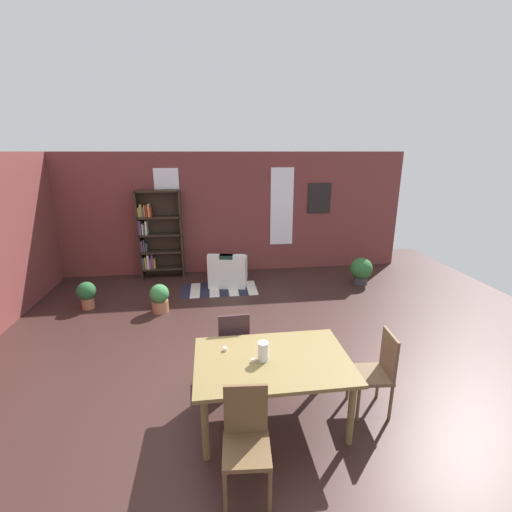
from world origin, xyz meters
The scene contains 18 objects.
ground_plane centered at (0.00, 0.00, 0.00)m, with size 11.30×11.30×0.00m, color #35201D.
back_wall_brick centered at (0.00, 4.41, 1.42)m, with size 8.62×0.12×2.84m, color brown.
window_pane_0 centered at (-1.33, 4.34, 1.56)m, with size 0.55×0.02×1.84m, color white.
window_pane_1 centered at (1.33, 4.34, 1.56)m, with size 0.55×0.02×1.84m, color white.
dining_table centered at (0.21, -0.74, 0.66)m, with size 1.63×1.09×0.74m.
vase_on_table centered at (0.11, -0.74, 0.85)m, with size 0.11×0.11×0.20m, color silver.
tealight_candle_0 centered at (0.00, -0.76, 0.76)m, with size 0.04×0.04×0.03m, color silver.
tealight_candle_1 centered at (-0.28, -0.51, 0.76)m, with size 0.04×0.04×0.04m, color silver.
dining_chair_head_right centered at (1.39, -0.74, 0.51)m, with size 0.43×0.43×0.95m.
dining_chair_near_left centered at (-0.15, -1.51, 0.51)m, with size 0.43×0.43×0.95m.
dining_chair_far_left centered at (-0.16, 0.04, 0.51)m, with size 0.42×0.42×0.95m.
bookshelf_tall centered at (-1.60, 4.16, 1.01)m, with size 0.99×0.31×2.02m.
armchair_white centered at (-0.03, 3.45, 0.28)m, with size 0.92×0.92×0.75m.
potted_plant_by_shelf centered at (-1.36, 2.19, 0.28)m, with size 0.35×0.35×0.53m.
potted_plant_corner centered at (-2.72, 2.52, 0.30)m, with size 0.34×0.34×0.52m.
potted_plant_window centered at (2.88, 3.04, 0.33)m, with size 0.48×0.48×0.60m.
striped_rug centered at (-0.25, 3.13, 0.00)m, with size 1.61×0.84×0.01m.
framed_picture centered at (2.25, 4.33, 1.75)m, with size 0.56×0.03×0.72m, color black.
Camera 1 is at (-0.39, -3.90, 2.84)m, focal length 24.59 mm.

